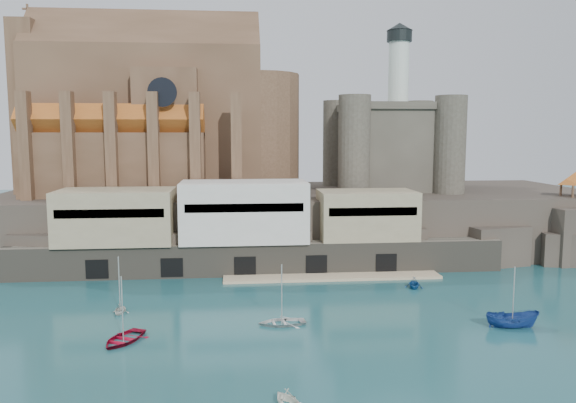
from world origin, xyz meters
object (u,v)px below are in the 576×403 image
Objects in this scene: castle_keep at (389,142)px; boat_0 at (123,341)px; church at (159,120)px; boat_2 at (512,327)px.

castle_keep is 5.43× the size of boat_0.
church reaches higher than boat_2.
boat_2 is (41.18, -45.30, -22.13)m from church.
castle_keep is at bearing -1.11° from church.
church reaches higher than boat_0.
boat_0 is at bearing -130.42° from castle_keep.
castle_keep reaches higher than boat_0.
boat_2 is at bearing 25.21° from boat_0.
church is 8.61× the size of boat_2.
church is 65.09m from boat_2.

